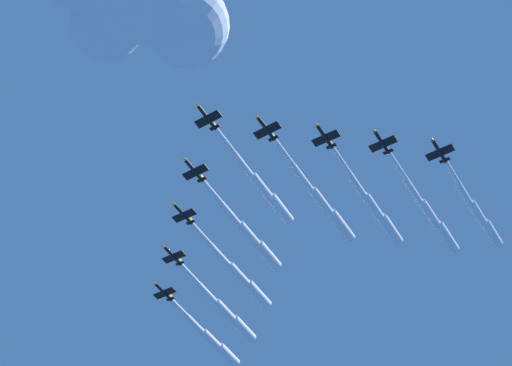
{
  "coord_description": "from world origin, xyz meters",
  "views": [
    {
      "loc": [
        63.93,
        93.81,
        16.15
      ],
      "look_at": [
        0.0,
        0.0,
        184.82
      ],
      "focal_mm": 47.08,
      "sensor_mm": 36.0,
      "label": 1
    }
  ],
  "objects": [
    {
      "name": "jet_lead",
      "position": [
        -3.09,
        -1.29,
        186.68
      ],
      "size": [
        47.5,
        22.79,
        3.91
      ],
      "color": "black"
    },
    {
      "name": "jet_port_inner",
      "position": [
        -21.27,
        5.47,
        184.76
      ],
      "size": [
        51.54,
        23.86,
        3.94
      ],
      "color": "black"
    },
    {
      "name": "jet_starboard_inner",
      "position": [
        -9.44,
        -17.47,
        184.3
      ],
      "size": [
        48.4,
        22.72,
        3.95
      ],
      "color": "black"
    },
    {
      "name": "jet_port_mid",
      "position": [
        -35.52,
        13.07,
        184.71
      ],
      "size": [
        49.59,
        23.63,
        4.05
      ],
      "color": "black"
    },
    {
      "name": "jet_starboard_mid",
      "position": [
        -16.49,
        -34.02,
        184.91
      ],
      "size": [
        50.37,
        23.25,
        4.05
      ],
      "color": "black"
    },
    {
      "name": "jet_port_outer",
      "position": [
        -52.77,
        20.39,
        185.88
      ],
      "size": [
        52.2,
        23.82,
        4.04
      ],
      "color": "black"
    },
    {
      "name": "jet_starboard_outer",
      "position": [
        -21.56,
        -50.33,
        184.55
      ],
      "size": [
        49.3,
        23.34,
        3.99
      ],
      "color": "black"
    },
    {
      "name": "jet_trail_port",
      "position": [
        -64.33,
        29.4,
        185.25
      ],
      "size": [
        46.11,
        21.4,
        3.95
      ],
      "color": "black"
    },
    {
      "name": "jet_trail_starboard",
      "position": [
        -25.39,
        -65.67,
        185.21
      ],
      "size": [
        46.32,
        21.95,
        3.91
      ],
      "color": "black"
    }
  ]
}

